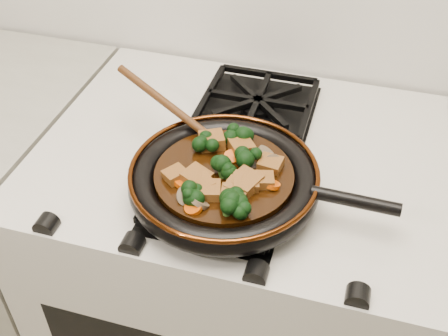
# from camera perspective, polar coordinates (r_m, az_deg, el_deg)

# --- Properties ---
(stove) EXTENTS (0.76, 0.60, 0.90)m
(stove) POSITION_cam_1_polar(r_m,az_deg,el_deg) (1.39, 1.28, -12.69)
(stove) COLOR beige
(stove) RESTS_ON ground
(burner_grate_front) EXTENTS (0.23, 0.23, 0.03)m
(burner_grate_front) POSITION_cam_1_polar(r_m,az_deg,el_deg) (0.95, -0.53, -2.67)
(burner_grate_front) COLOR black
(burner_grate_front) RESTS_ON stove
(burner_grate_back) EXTENTS (0.23, 0.23, 0.03)m
(burner_grate_back) POSITION_cam_1_polar(r_m,az_deg,el_deg) (1.16, 3.45, 6.52)
(burner_grate_back) COLOR black
(burner_grate_back) RESTS_ON stove
(skillet) EXTENTS (0.45, 0.32, 0.05)m
(skillet) POSITION_cam_1_polar(r_m,az_deg,el_deg) (0.93, 0.14, -1.23)
(skillet) COLOR black
(skillet) RESTS_ON burner_grate_front
(braising_sauce) EXTENTS (0.23, 0.23, 0.02)m
(braising_sauce) POSITION_cam_1_polar(r_m,az_deg,el_deg) (0.93, 0.00, -0.97)
(braising_sauce) COLOR black
(braising_sauce) RESTS_ON skillet
(tofu_cube_0) EXTENTS (0.04, 0.04, 0.02)m
(tofu_cube_0) POSITION_cam_1_polar(r_m,az_deg,el_deg) (0.90, 3.93, -1.32)
(tofu_cube_0) COLOR brown
(tofu_cube_0) RESTS_ON braising_sauce
(tofu_cube_1) EXTENTS (0.05, 0.05, 0.02)m
(tofu_cube_1) POSITION_cam_1_polar(r_m,az_deg,el_deg) (0.91, -4.96, -0.76)
(tofu_cube_1) COLOR brown
(tofu_cube_1) RESTS_ON braising_sauce
(tofu_cube_2) EXTENTS (0.04, 0.04, 0.02)m
(tofu_cube_2) POSITION_cam_1_polar(r_m,az_deg,el_deg) (0.88, 0.89, -2.72)
(tofu_cube_2) COLOR brown
(tofu_cube_2) RESTS_ON braising_sauce
(tofu_cube_3) EXTENTS (0.06, 0.06, 0.03)m
(tofu_cube_3) POSITION_cam_1_polar(r_m,az_deg,el_deg) (0.98, -1.25, 2.77)
(tofu_cube_3) COLOR brown
(tofu_cube_3) RESTS_ON braising_sauce
(tofu_cube_4) EXTENTS (0.05, 0.05, 0.03)m
(tofu_cube_4) POSITION_cam_1_polar(r_m,az_deg,el_deg) (0.89, 1.61, -1.88)
(tofu_cube_4) COLOR brown
(tofu_cube_4) RESTS_ON braising_sauce
(tofu_cube_5) EXTENTS (0.06, 0.06, 0.03)m
(tofu_cube_5) POSITION_cam_1_polar(r_m,az_deg,el_deg) (0.90, 2.22, -1.50)
(tofu_cube_5) COLOR brown
(tofu_cube_5) RESTS_ON braising_sauce
(tofu_cube_6) EXTENTS (0.04, 0.04, 0.02)m
(tofu_cube_6) POSITION_cam_1_polar(r_m,az_deg,el_deg) (0.93, 4.75, 0.34)
(tofu_cube_6) COLOR brown
(tofu_cube_6) RESTS_ON braising_sauce
(tofu_cube_7) EXTENTS (0.05, 0.05, 0.03)m
(tofu_cube_7) POSITION_cam_1_polar(r_m,az_deg,el_deg) (0.90, 2.20, -1.50)
(tofu_cube_7) COLOR brown
(tofu_cube_7) RESTS_ON braising_sauce
(tofu_cube_8) EXTENTS (0.05, 0.05, 0.02)m
(tofu_cube_8) POSITION_cam_1_polar(r_m,az_deg,el_deg) (0.89, -2.33, -1.72)
(tofu_cube_8) COLOR brown
(tofu_cube_8) RESTS_ON braising_sauce
(tofu_cube_9) EXTENTS (0.05, 0.05, 0.02)m
(tofu_cube_9) POSITION_cam_1_polar(r_m,az_deg,el_deg) (0.97, 1.78, 2.11)
(tofu_cube_9) COLOR brown
(tofu_cube_9) RESTS_ON braising_sauce
(tofu_cube_10) EXTENTS (0.05, 0.05, 0.03)m
(tofu_cube_10) POSITION_cam_1_polar(r_m,az_deg,el_deg) (0.90, -2.83, -1.03)
(tofu_cube_10) COLOR brown
(tofu_cube_10) RESTS_ON braising_sauce
(tofu_cube_11) EXTENTS (0.05, 0.05, 0.02)m
(tofu_cube_11) POSITION_cam_1_polar(r_m,az_deg,el_deg) (0.88, -1.56, -2.35)
(tofu_cube_11) COLOR brown
(tofu_cube_11) RESTS_ON braising_sauce
(broccoli_floret_0) EXTENTS (0.07, 0.07, 0.07)m
(broccoli_floret_0) POSITION_cam_1_polar(r_m,az_deg,el_deg) (0.85, 1.55, -4.24)
(broccoli_floret_0) COLOR black
(broccoli_floret_0) RESTS_ON braising_sauce
(broccoli_floret_1) EXTENTS (0.08, 0.08, 0.07)m
(broccoli_floret_1) POSITION_cam_1_polar(r_m,az_deg,el_deg) (0.86, 0.99, -3.31)
(broccoli_floret_1) COLOR black
(broccoli_floret_1) RESTS_ON braising_sauce
(broccoli_floret_2) EXTENTS (0.09, 0.07, 0.07)m
(broccoli_floret_2) POSITION_cam_1_polar(r_m,az_deg,el_deg) (0.91, -0.14, -0.36)
(broccoli_floret_2) COLOR black
(broccoli_floret_2) RESTS_ON braising_sauce
(broccoli_floret_3) EXTENTS (0.07, 0.07, 0.06)m
(broccoli_floret_3) POSITION_cam_1_polar(r_m,az_deg,el_deg) (0.88, -3.09, -2.67)
(broccoli_floret_3) COLOR black
(broccoli_floret_3) RESTS_ON braising_sauce
(broccoli_floret_4) EXTENTS (0.08, 0.08, 0.07)m
(broccoli_floret_4) POSITION_cam_1_polar(r_m,az_deg,el_deg) (0.93, 2.24, 0.63)
(broccoli_floret_4) COLOR black
(broccoli_floret_4) RESTS_ON braising_sauce
(broccoli_floret_5) EXTENTS (0.07, 0.07, 0.07)m
(broccoli_floret_5) POSITION_cam_1_polar(r_m,az_deg,el_deg) (0.85, 0.25, -4.20)
(broccoli_floret_5) COLOR black
(broccoli_floret_5) RESTS_ON braising_sauce
(broccoli_floret_6) EXTENTS (0.08, 0.08, 0.05)m
(broccoli_floret_6) POSITION_cam_1_polar(r_m,az_deg,el_deg) (0.97, -1.57, 2.52)
(broccoli_floret_6) COLOR black
(broccoli_floret_6) RESTS_ON braising_sauce
(broccoli_floret_7) EXTENTS (0.09, 0.09, 0.07)m
(broccoli_floret_7) POSITION_cam_1_polar(r_m,az_deg,el_deg) (0.99, 1.51, 3.27)
(broccoli_floret_7) COLOR black
(broccoli_floret_7) RESTS_ON braising_sauce
(carrot_coin_0) EXTENTS (0.03, 0.03, 0.02)m
(carrot_coin_0) POSITION_cam_1_polar(r_m,az_deg,el_deg) (0.91, -4.19, -1.37)
(carrot_coin_0) COLOR #C84505
(carrot_coin_0) RESTS_ON braising_sauce
(carrot_coin_1) EXTENTS (0.03, 0.03, 0.02)m
(carrot_coin_1) POSITION_cam_1_polar(r_m,az_deg,el_deg) (0.95, 0.77, 1.12)
(carrot_coin_1) COLOR #C84505
(carrot_coin_1) RESTS_ON braising_sauce
(carrot_coin_2) EXTENTS (0.03, 0.03, 0.02)m
(carrot_coin_2) POSITION_cam_1_polar(r_m,az_deg,el_deg) (0.90, 4.90, -1.69)
(carrot_coin_2) COLOR #C84505
(carrot_coin_2) RESTS_ON braising_sauce
(carrot_coin_3) EXTENTS (0.03, 0.03, 0.02)m
(carrot_coin_3) POSITION_cam_1_polar(r_m,az_deg,el_deg) (0.86, -3.09, -3.97)
(carrot_coin_3) COLOR #C84505
(carrot_coin_3) RESTS_ON braising_sauce
(mushroom_slice_0) EXTENTS (0.05, 0.05, 0.03)m
(mushroom_slice_0) POSITION_cam_1_polar(r_m,az_deg,el_deg) (0.88, -3.65, -2.84)
(mushroom_slice_0) COLOR brown
(mushroom_slice_0) RESTS_ON braising_sauce
(mushroom_slice_1) EXTENTS (0.05, 0.05, 0.03)m
(mushroom_slice_1) POSITION_cam_1_polar(r_m,az_deg,el_deg) (0.87, -2.57, -3.39)
(mushroom_slice_1) COLOR brown
(mushroom_slice_1) RESTS_ON braising_sauce
(mushroom_slice_2) EXTENTS (0.04, 0.03, 0.03)m
(mushroom_slice_2) POSITION_cam_1_polar(r_m,az_deg,el_deg) (0.94, 5.00, 0.46)
(mushroom_slice_2) COLOR brown
(mushroom_slice_2) RESTS_ON braising_sauce
(mushroom_slice_3) EXTENTS (0.04, 0.04, 0.03)m
(mushroom_slice_3) POSITION_cam_1_polar(r_m,az_deg,el_deg) (0.96, 4.31, 1.47)
(mushroom_slice_3) COLOR brown
(mushroom_slice_3) RESTS_ON braising_sauce
(wooden_spoon) EXTENTS (0.15, 0.08, 0.23)m
(wooden_spoon) POSITION_cam_1_polar(r_m,az_deg,el_deg) (1.01, -3.94, 5.08)
(wooden_spoon) COLOR #48270F
(wooden_spoon) RESTS_ON braising_sauce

